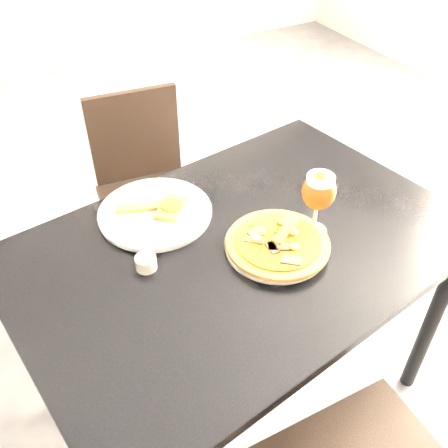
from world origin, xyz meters
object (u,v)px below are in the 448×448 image
chair_far (147,187)px  pizza (278,242)px  beer_glass (319,192)px  dining_table (241,266)px

chair_far → pizza: chair_far is taller
chair_far → beer_glass: bearing=-70.4°
chair_far → pizza: 0.88m
chair_far → pizza: bearing=-78.9°
chair_far → beer_glass: 0.94m
pizza → beer_glass: (0.12, 0.01, 0.11)m
chair_far → beer_glass: beer_glass is taller
dining_table → beer_glass: 0.30m
dining_table → chair_far: 0.78m
dining_table → chair_far: chair_far is taller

